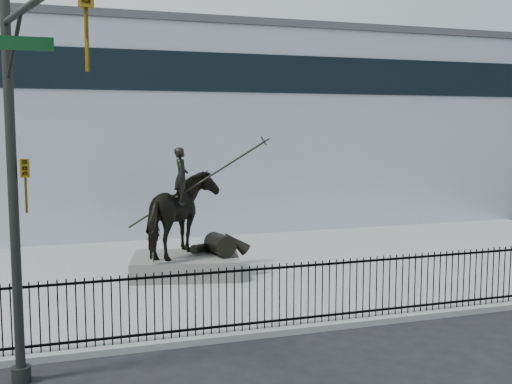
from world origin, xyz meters
name	(u,v)px	position (x,y,z in m)	size (l,w,h in m)	color
ground	(361,344)	(0.00, 0.00, 0.00)	(120.00, 120.00, 0.00)	black
plaza	(261,269)	(0.00, 7.00, 0.07)	(30.00, 12.00, 0.15)	gray
building	(184,132)	(0.00, 20.00, 4.50)	(44.00, 14.00, 9.00)	silver
picket_fence	(337,290)	(0.00, 1.25, 0.90)	(22.10, 0.10, 1.50)	black
statue_plinth	(186,266)	(-2.58, 6.69, 0.46)	(3.27, 2.25, 0.61)	#5D5A55
equestrian_statue	(187,215)	(-2.52, 6.68, 2.05)	(4.11, 3.00, 3.55)	black
traffic_signal_left	(24,171)	(-6.75, -0.62, 4.03)	(1.52, 4.84, 7.00)	black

